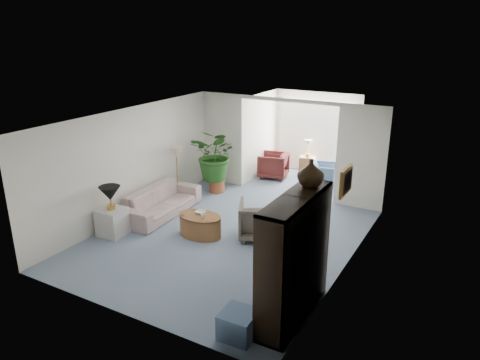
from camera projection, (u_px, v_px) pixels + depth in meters
The scene contains 26 objects.
floor at pixel (226, 238), 9.37m from camera, with size 6.00×6.00×0.00m, color gray.
sunroom_floor at pixel (301, 182), 12.75m from camera, with size 2.60×2.60×0.00m, color gray.
back_pier_left at pixel (222, 139), 12.32m from camera, with size 1.20×0.12×2.50m, color white.
back_pier_right at pixel (361, 158), 10.56m from camera, with size 1.20×0.12×2.50m, color white.
back_header at pixel (288, 100), 11.05m from camera, with size 2.60×0.12×0.10m, color white.
window_pane at pixel (317, 126), 13.19m from camera, with size 2.20×0.02×1.50m, color white.
window_blinds at pixel (316, 126), 13.17m from camera, with size 2.20×0.02×1.50m, color white.
framed_picture at pixel (347, 181), 7.60m from camera, with size 0.04×0.50×0.40m, color #BDB297.
sofa at pixel (161, 202), 10.46m from camera, with size 2.19×0.86×0.64m, color beige.
end_table at pixel (113, 222), 9.45m from camera, with size 0.52×0.52×0.58m, color beige.
table_lamp at pixel (110, 193), 9.25m from camera, with size 0.44×0.44×0.30m, color black.
floor_lamp at pixel (176, 152), 11.06m from camera, with size 0.36×0.36×0.28m, color beige.
coffee_table at pixel (200, 225), 9.44m from camera, with size 0.95×0.95×0.45m, color brown.
coffee_bowl at pixel (201, 212), 9.47m from camera, with size 0.21×0.21×0.05m, color silver.
coffee_cup at pixel (203, 216), 9.20m from camera, with size 0.11×0.11×0.10m, color silver.
wingback_chair at pixel (260, 220), 9.31m from camera, with size 0.83×0.85×0.78m, color #62594E.
side_table_dark at pixel (297, 226), 9.26m from camera, with size 0.48×0.38×0.57m, color black.
entertainment_cabinet at pixel (294, 258), 6.59m from camera, with size 0.46×1.73×1.92m, color black.
cabinet_urn at pixel (311, 173), 6.62m from camera, with size 0.40×0.40×0.41m, color black.
ottoman at pixel (239, 324), 6.36m from camera, with size 0.48×0.48×0.39m, color slate.
plant_pot at pixel (217, 186), 11.97m from camera, with size 0.40×0.40×0.32m, color #A4502F.
house_plant at pixel (216, 155), 11.69m from camera, with size 1.24×1.08×1.38m, color #26581E.
sunroom_chair_blue at pixel (323, 175), 12.35m from camera, with size 0.69×0.71×0.65m, color slate.
sunroom_chair_maroon at pixel (273, 165), 13.03m from camera, with size 0.77×0.80×0.72m, color maroon.
sunroom_table at pixel (307, 166), 13.33m from camera, with size 0.44×0.34×0.54m, color brown.
shelf_clutter at pixel (285, 263), 6.44m from camera, with size 0.30×1.00×1.06m.
Camera 1 is at (4.41, -7.24, 4.18)m, focal length 33.83 mm.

